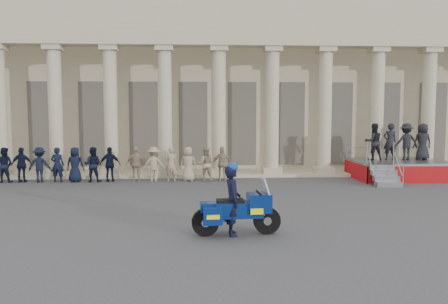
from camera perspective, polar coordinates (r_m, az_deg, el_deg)
ground at (r=13.57m, az=-4.83°, el=-8.08°), size 90.00×90.00×0.00m
building at (r=28.00m, az=-3.88°, el=7.96°), size 40.00×12.50×9.00m
officer_rank at (r=21.00m, az=-20.84°, el=-1.56°), size 15.33×0.60×1.58m
reviewing_stand at (r=22.30m, az=21.85°, el=0.29°), size 4.27×4.09×2.62m
motorcycle at (r=11.13m, az=1.74°, el=-7.62°), size 2.28×0.94×1.46m
rider at (r=11.05m, az=1.10°, el=-6.16°), size 0.46×0.67×1.87m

